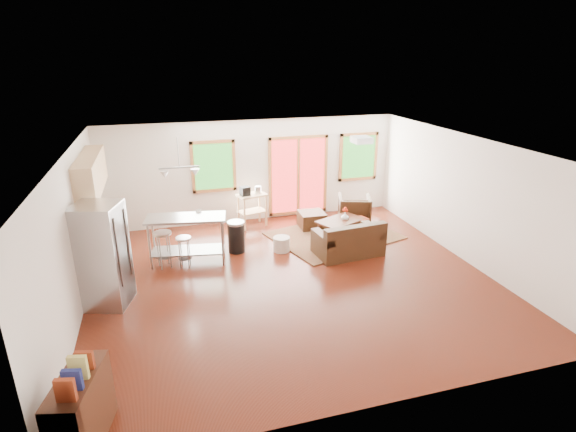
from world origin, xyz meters
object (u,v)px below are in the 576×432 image
object	(u,v)px
rug	(334,236)
armchair	(354,208)
loveseat	(349,242)
island	(187,231)
ottoman	(312,220)
kitchen_cart	(251,199)
refrigerator	(103,256)
coffee_table	(340,222)

from	to	relation	value
rug	armchair	world-z (taller)	armchair
loveseat	island	size ratio (longest dim) A/B	0.89
ottoman	kitchen_cart	bearing A→B (deg)	160.08
refrigerator	island	xyz separation A→B (m)	(1.47, 1.29, -0.22)
armchair	kitchen_cart	world-z (taller)	kitchen_cart
rug	armchair	xyz separation A→B (m)	(0.82, 0.70, 0.39)
armchair	kitchen_cart	bearing A→B (deg)	8.42
kitchen_cart	loveseat	bearing A→B (deg)	-53.21
island	kitchen_cart	size ratio (longest dim) A/B	1.57
rug	loveseat	size ratio (longest dim) A/B	1.85
island	armchair	bearing A→B (deg)	15.32
armchair	ottoman	size ratio (longest dim) A/B	1.31
coffee_table	ottoman	bearing A→B (deg)	120.98
refrigerator	island	bearing A→B (deg)	58.28
armchair	rug	bearing A→B (deg)	59.80
loveseat	armchair	bearing A→B (deg)	57.39
rug	armchair	size ratio (longest dim) A/B	3.43
coffee_table	island	size ratio (longest dim) A/B	0.75
coffee_table	armchair	world-z (taller)	armchair
island	rug	bearing A→B (deg)	7.73
coffee_table	armchair	bearing A→B (deg)	47.96
rug	refrigerator	world-z (taller)	refrigerator
rug	ottoman	bearing A→B (deg)	116.86
ottoman	refrigerator	world-z (taller)	refrigerator
loveseat	refrigerator	world-z (taller)	refrigerator
rug	island	xyz separation A→B (m)	(-3.46, -0.47, 0.68)
ottoman	island	world-z (taller)	island
coffee_table	armchair	size ratio (longest dim) A/B	1.56
armchair	kitchen_cart	distance (m)	2.65
coffee_table	kitchen_cart	bearing A→B (deg)	145.91
armchair	refrigerator	distance (m)	6.27
rug	island	distance (m)	3.56
rug	kitchen_cart	bearing A→B (deg)	146.03
island	kitchen_cart	bearing A→B (deg)	44.50
rug	refrigerator	distance (m)	5.31
coffee_table	ottoman	size ratio (longest dim) A/B	2.03
rug	coffee_table	distance (m)	0.39
island	refrigerator	bearing A→B (deg)	-138.85
ottoman	refrigerator	xyz separation A→B (m)	(-4.59, -2.43, 0.71)
loveseat	kitchen_cart	bearing A→B (deg)	121.43
rug	ottoman	distance (m)	0.78
rug	refrigerator	size ratio (longest dim) A/B	1.51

